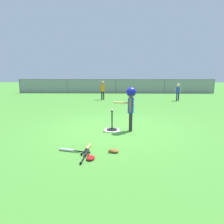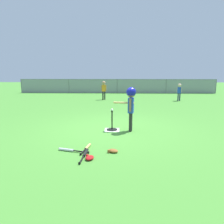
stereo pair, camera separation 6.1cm
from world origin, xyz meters
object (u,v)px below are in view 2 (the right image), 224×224
object	(u,v)px
baseball_on_tee	(112,110)
spare_bat_black	(85,154)
glove_near_bats	(113,151)
fielder_near_left	(104,88)
spare_bat_silver	(69,150)
fielder_near_right	(179,90)
spare_bat_wood	(87,148)
batting_tee	(112,127)
glove_by_plate	(90,158)
batter_child	(131,100)

from	to	relation	value
baseball_on_tee	spare_bat_black	bearing A→B (deg)	-104.06
baseball_on_tee	glove_near_bats	world-z (taller)	baseball_on_tee
fielder_near_left	spare_bat_silver	xyz separation A→B (m)	(-0.12, -8.83, -0.72)
fielder_near_right	spare_bat_wood	xyz separation A→B (m)	(-4.33, -8.31, -0.64)
spare_bat_wood	baseball_on_tee	bearing A→B (deg)	72.23
batting_tee	glove_by_plate	world-z (taller)	batting_tee
batter_child	spare_bat_silver	xyz separation A→B (m)	(-1.42, -1.67, -0.89)
spare_bat_silver	glove_by_plate	world-z (taller)	glove_by_plate
glove_near_bats	baseball_on_tee	bearing A→B (deg)	92.66
fielder_near_right	spare_bat_wood	world-z (taller)	fielder_near_right
baseball_on_tee	batting_tee	bearing A→B (deg)	0.00
baseball_on_tee	spare_bat_wood	size ratio (longest dim) A/B	0.12
batting_tee	fielder_near_right	world-z (taller)	fielder_near_right
spare_bat_silver	spare_bat_wood	size ratio (longest dim) A/B	1.13
spare_bat_wood	batting_tee	bearing A→B (deg)	72.23
spare_bat_silver	fielder_near_left	bearing A→B (deg)	89.22
batting_tee	spare_bat_wood	distance (m)	1.69
baseball_on_tee	fielder_near_left	size ratio (longest dim) A/B	0.06
batter_child	glove_by_plate	world-z (taller)	batter_child
baseball_on_tee	fielder_near_right	distance (m)	7.71
baseball_on_tee	spare_bat_wood	distance (m)	1.79
fielder_near_right	spare_bat_black	xyz separation A→B (m)	(-4.31, -8.69, -0.64)
fielder_near_right	spare_bat_wood	bearing A→B (deg)	-117.54
batting_tee	fielder_near_right	xyz separation A→B (m)	(3.82, 6.70, 0.58)
batter_child	fielder_near_right	world-z (taller)	batter_child
fielder_near_right	glove_by_plate	world-z (taller)	fielder_near_right
fielder_near_left	glove_near_bats	size ratio (longest dim) A/B	4.33
fielder_near_left	fielder_near_right	size ratio (longest dim) A/B	1.13
batting_tee	fielder_near_left	distance (m)	7.12
fielder_near_left	glove_by_plate	distance (m)	9.28
fielder_near_left	baseball_on_tee	bearing A→B (deg)	-83.89
spare_bat_black	glove_near_bats	world-z (taller)	glove_near_bats
baseball_on_tee	glove_near_bats	bearing A→B (deg)	-87.34
batter_child	spare_bat_wood	xyz separation A→B (m)	(-1.06, -1.51, -0.89)
spare_bat_wood	fielder_near_right	bearing A→B (deg)	62.46
spare_bat_silver	spare_bat_black	bearing A→B (deg)	-29.82
fielder_near_left	glove_by_plate	xyz separation A→B (m)	(0.38, -9.24, -0.72)
batting_tee	fielder_near_right	size ratio (longest dim) A/B	0.56
spare_bat_silver	glove_by_plate	bearing A→B (deg)	-39.32
fielder_near_right	fielder_near_left	bearing A→B (deg)	175.55
fielder_near_left	fielder_near_right	world-z (taller)	fielder_near_left
baseball_on_tee	spare_bat_silver	distance (m)	2.06
spare_bat_wood	glove_by_plate	bearing A→B (deg)	-76.13
spare_bat_silver	spare_bat_black	world-z (taller)	same
batter_child	spare_bat_silver	world-z (taller)	batter_child
fielder_near_left	spare_bat_silver	size ratio (longest dim) A/B	1.65
baseball_on_tee	fielder_near_right	xyz separation A→B (m)	(3.82, 6.70, 0.05)
fielder_near_right	spare_bat_silver	xyz separation A→B (m)	(-4.69, -8.47, -0.64)
baseball_on_tee	glove_near_bats	distance (m)	1.89
fielder_near_right	glove_by_plate	size ratio (longest dim) A/B	4.18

